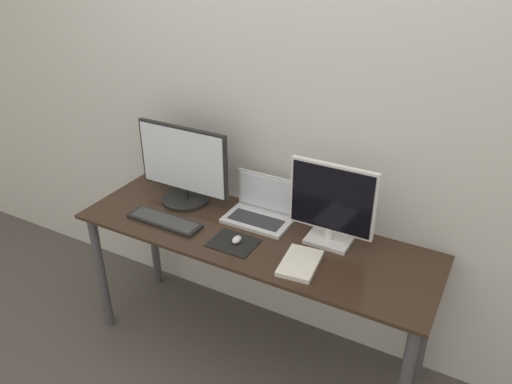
% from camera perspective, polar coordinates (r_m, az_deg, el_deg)
% --- Properties ---
extents(wall_back, '(7.00, 0.05, 2.50)m').
position_cam_1_polar(wall_back, '(2.47, 3.49, 8.77)').
color(wall_back, silver).
rests_on(wall_back, ground_plane).
extents(desk, '(1.78, 0.56, 0.75)m').
position_cam_1_polar(desk, '(2.48, -0.41, -7.10)').
color(desk, '#332319').
rests_on(desk, ground_plane).
extents(monitor_left, '(0.53, 0.25, 0.42)m').
position_cam_1_polar(monitor_left, '(2.63, -8.30, 2.84)').
color(monitor_left, black).
rests_on(monitor_left, desk).
extents(monitor_right, '(0.40, 0.14, 0.40)m').
position_cam_1_polar(monitor_right, '(2.28, 8.63, -1.41)').
color(monitor_right, silver).
rests_on(monitor_right, desk).
extents(laptop, '(0.33, 0.21, 0.22)m').
position_cam_1_polar(laptop, '(2.51, 0.64, -1.91)').
color(laptop, silver).
rests_on(laptop, desk).
extents(keyboard, '(0.40, 0.12, 0.02)m').
position_cam_1_polar(keyboard, '(2.54, -10.41, -3.27)').
color(keyboard, black).
rests_on(keyboard, desk).
extents(mousepad, '(0.22, 0.17, 0.00)m').
position_cam_1_polar(mousepad, '(2.35, -2.59, -5.84)').
color(mousepad, black).
rests_on(mousepad, desk).
extents(mouse, '(0.04, 0.06, 0.03)m').
position_cam_1_polar(mouse, '(2.34, -2.22, -5.46)').
color(mouse, silver).
rests_on(mouse, mousepad).
extents(book, '(0.18, 0.25, 0.02)m').
position_cam_1_polar(book, '(2.21, 5.05, -8.09)').
color(book, silver).
rests_on(book, desk).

